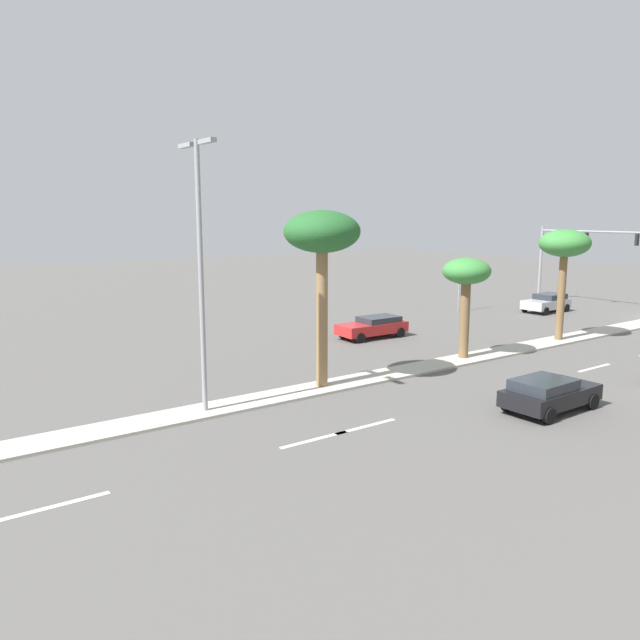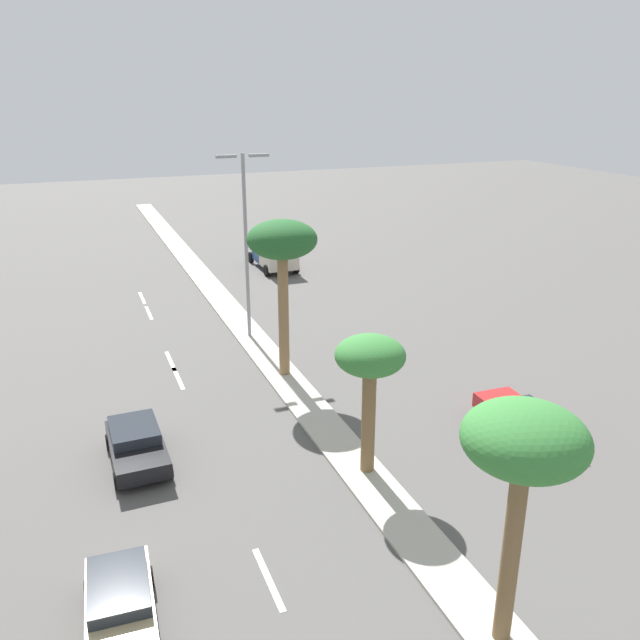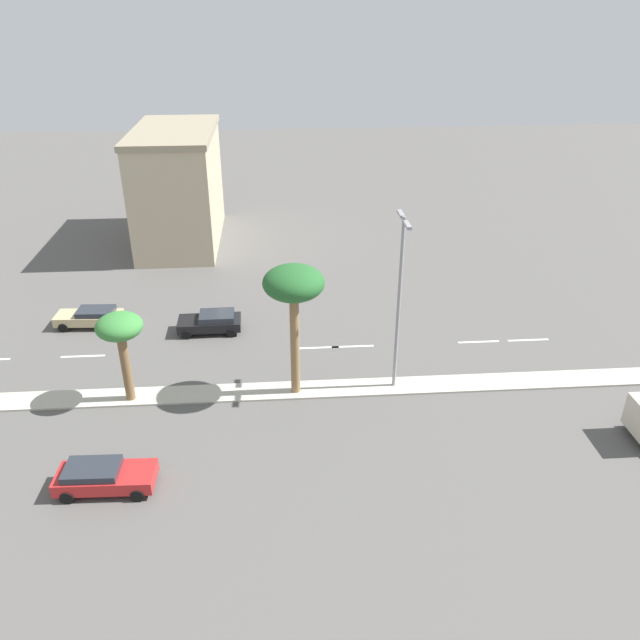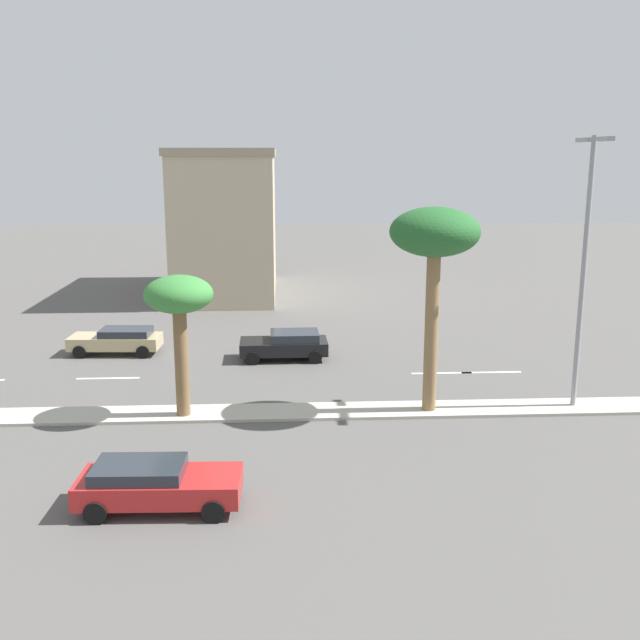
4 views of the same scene
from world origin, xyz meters
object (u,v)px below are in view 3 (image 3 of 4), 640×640
object	(u,v)px
commercial_building	(179,186)
sedan_tan_outboard	(90,317)
palm_tree_mid	(120,331)
sedan_black_left	(211,322)
street_lamp_mid	(400,293)
palm_tree_near	(294,288)
sedan_red_near	(103,476)

from	to	relation	value
commercial_building	sedan_tan_outboard	distance (m)	18.10
palm_tree_mid	sedan_black_left	bearing A→B (deg)	153.51
street_lamp_mid	palm_tree_mid	bearing A→B (deg)	-88.96
palm_tree_near	palm_tree_mid	bearing A→B (deg)	-89.50
palm_tree_near	sedan_red_near	world-z (taller)	palm_tree_near
commercial_building	sedan_black_left	bearing A→B (deg)	12.45
palm_tree_near	sedan_black_left	size ratio (longest dim) A/B	1.83
sedan_black_left	sedan_tan_outboard	size ratio (longest dim) A/B	0.94
sedan_black_left	sedan_red_near	xyz separation A→B (m)	(15.30, -3.79, -0.01)
commercial_building	palm_tree_mid	xyz separation A→B (m)	(26.38, 0.08, -0.63)
sedan_black_left	sedan_tan_outboard	xyz separation A→B (m)	(-1.40, -8.48, -0.02)
sedan_black_left	street_lamp_mid	bearing A→B (deg)	55.71
sedan_tan_outboard	street_lamp_mid	bearing A→B (deg)	65.27
sedan_red_near	sedan_black_left	bearing A→B (deg)	166.08
commercial_building	palm_tree_mid	world-z (taller)	commercial_building
palm_tree_mid	sedan_red_near	size ratio (longest dim) A/B	1.17
commercial_building	sedan_black_left	world-z (taller)	commercial_building
sedan_tan_outboard	palm_tree_mid	bearing A→B (deg)	25.60
palm_tree_near	sedan_tan_outboard	world-z (taller)	palm_tree_near
palm_tree_near	street_lamp_mid	size ratio (longest dim) A/B	0.75
street_lamp_mid	sedan_black_left	size ratio (longest dim) A/B	2.42
sedan_red_near	palm_tree_near	bearing A→B (deg)	128.55
sedan_black_left	sedan_red_near	bearing A→B (deg)	-13.92
palm_tree_near	sedan_red_near	size ratio (longest dim) A/B	1.70
palm_tree_near	sedan_tan_outboard	distance (m)	17.84
palm_tree_near	sedan_tan_outboard	bearing A→B (deg)	-123.67
sedan_tan_outboard	sedan_red_near	bearing A→B (deg)	15.67
sedan_red_near	palm_tree_mid	bearing A→B (deg)	-178.52
palm_tree_near	commercial_building	bearing A→B (deg)	-160.03
commercial_building	sedan_black_left	xyz separation A→B (m)	(18.39, 4.06, -4.40)
palm_tree_near	sedan_tan_outboard	xyz separation A→B (m)	(-9.31, -13.97, -6.03)
palm_tree_mid	sedan_red_near	distance (m)	8.24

